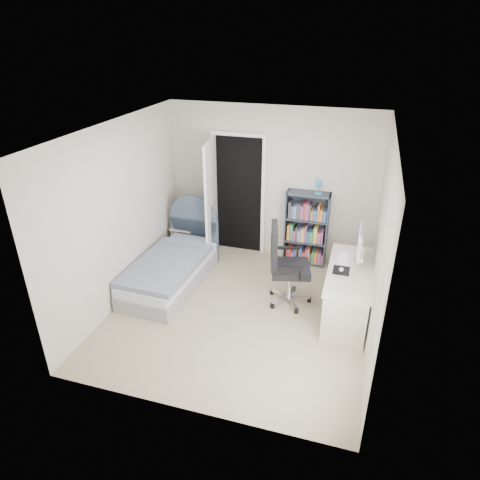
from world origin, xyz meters
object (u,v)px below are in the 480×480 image
(bed, at_px, (172,268))
(office_chair, at_px, (284,262))
(nightstand, at_px, (184,231))
(bookcase, at_px, (306,231))
(desk, at_px, (348,290))
(floor_lamp, at_px, (206,221))

(bed, bearing_deg, office_chair, -0.69)
(nightstand, height_order, bookcase, bookcase)
(bed, height_order, desk, desk)
(floor_lamp, distance_m, desk, 2.71)
(nightstand, distance_m, desk, 3.04)
(nightstand, xyz_separation_m, office_chair, (1.95, -1.02, 0.27))
(nightstand, relative_size, floor_lamp, 0.39)
(floor_lamp, distance_m, office_chair, 1.90)
(bookcase, bearing_deg, floor_lamp, -174.03)
(bookcase, distance_m, desk, 1.53)
(bed, relative_size, bookcase, 1.30)
(bookcase, bearing_deg, bed, -146.15)
(nightstand, xyz_separation_m, bookcase, (2.07, 0.23, 0.19))
(office_chair, bearing_deg, nightstand, 152.26)
(nightstand, relative_size, bookcase, 0.40)
(nightstand, relative_size, office_chair, 0.49)
(bed, bearing_deg, bookcase, 33.85)
(nightstand, bearing_deg, desk, -20.80)
(bed, distance_m, floor_lamp, 1.12)
(floor_lamp, xyz_separation_m, office_chair, (1.56, -1.08, 0.05))
(nightstand, relative_size, desk, 0.40)
(desk, bearing_deg, floor_lamp, 155.28)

